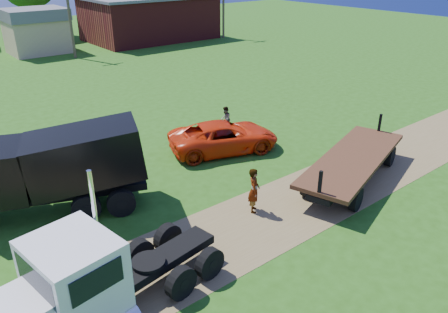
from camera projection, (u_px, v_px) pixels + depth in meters
ground at (262, 220)px, 17.82m from camera, size 140.00×140.00×0.00m
dirt_track at (262, 220)px, 17.82m from camera, size 120.00×4.20×0.01m
white_semi_tractor at (80, 287)px, 11.97m from camera, size 7.68×3.52×4.54m
black_dump_truck at (47, 169)px, 17.53m from camera, size 8.58×5.32×3.69m
orange_pickup at (224, 137)px, 23.78m from camera, size 6.53×4.51×1.66m
flatbed_trailer at (353, 162)px, 20.66m from camera, size 8.71×4.86×2.14m
spectator_a at (254, 190)px, 18.05m from camera, size 0.82×0.85×1.97m
spectator_b at (225, 119)px, 26.51m from camera, size 0.95×0.94×1.54m
brick_building at (150, 18)px, 55.25m from camera, size 15.40×10.40×5.30m
tan_shed at (37, 30)px, 47.40m from camera, size 6.20×5.40×4.70m
utility_poles at (69, 11)px, 44.03m from camera, size 42.20×0.28×9.00m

